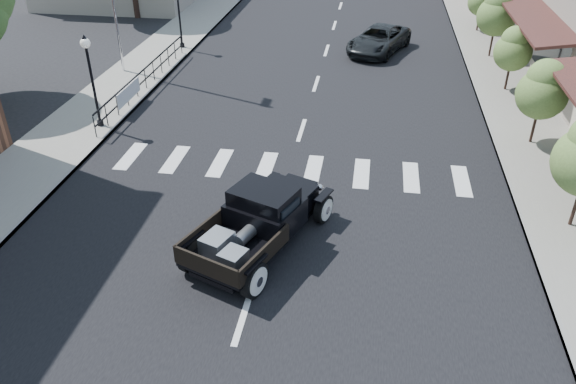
# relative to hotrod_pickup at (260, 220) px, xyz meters

# --- Properties ---
(ground) EXTENTS (120.00, 120.00, 0.00)m
(ground) POSITION_rel_hotrod_pickup_xyz_m (0.13, 0.36, -0.85)
(ground) COLOR black
(ground) RESTS_ON ground
(road) EXTENTS (14.00, 80.00, 0.02)m
(road) POSITION_rel_hotrod_pickup_xyz_m (0.13, 15.36, -0.84)
(road) COLOR black
(road) RESTS_ON ground
(road_markings) EXTENTS (12.00, 60.00, 0.06)m
(road_markings) POSITION_rel_hotrod_pickup_xyz_m (0.13, 10.36, -0.85)
(road_markings) COLOR silver
(road_markings) RESTS_ON ground
(sidewalk_left) EXTENTS (3.00, 80.00, 0.15)m
(sidewalk_left) POSITION_rel_hotrod_pickup_xyz_m (-8.37, 15.36, -0.78)
(sidewalk_left) COLOR gray
(sidewalk_left) RESTS_ON ground
(sidewalk_right) EXTENTS (3.00, 80.00, 0.15)m
(sidewalk_right) POSITION_rel_hotrod_pickup_xyz_m (8.63, 15.36, -0.78)
(sidewalk_right) COLOR gray
(sidewalk_right) RESTS_ON ground
(railing) EXTENTS (0.08, 10.00, 1.00)m
(railing) POSITION_rel_hotrod_pickup_xyz_m (-7.17, 10.36, -0.20)
(railing) COLOR black
(railing) RESTS_ON sidewalk_left
(banner) EXTENTS (0.04, 2.20, 0.60)m
(banner) POSITION_rel_hotrod_pickup_xyz_m (-7.09, 8.36, -0.40)
(banner) COLOR silver
(banner) RESTS_ON sidewalk_left
(lamp_post_b) EXTENTS (0.36, 0.36, 3.46)m
(lamp_post_b) POSITION_rel_hotrod_pickup_xyz_m (-7.47, 6.36, 1.03)
(lamp_post_b) COLOR black
(lamp_post_b) RESTS_ON sidewalk_left
(lamp_post_c) EXTENTS (0.36, 0.36, 3.46)m
(lamp_post_c) POSITION_rel_hotrod_pickup_xyz_m (-7.47, 16.36, 1.03)
(lamp_post_c) COLOR black
(lamp_post_c) RESTS_ON sidewalk_left
(small_tree_b) EXTENTS (1.75, 1.75, 2.92)m
(small_tree_b) POSITION_rel_hotrod_pickup_xyz_m (8.43, 7.40, 0.76)
(small_tree_b) COLOR #557234
(small_tree_b) RESTS_ON sidewalk_right
(small_tree_c) EXTENTS (1.59, 1.59, 2.64)m
(small_tree_c) POSITION_rel_hotrod_pickup_xyz_m (8.43, 12.64, 0.62)
(small_tree_c) COLOR #557234
(small_tree_c) RESTS_ON sidewalk_right
(small_tree_d) EXTENTS (1.91, 1.91, 3.19)m
(small_tree_d) POSITION_rel_hotrod_pickup_xyz_m (8.43, 17.32, 0.89)
(small_tree_d) COLOR #557234
(small_tree_d) RESTS_ON sidewalk_right
(small_tree_e) EXTENTS (1.55, 1.55, 2.58)m
(small_tree_e) POSITION_rel_hotrod_pickup_xyz_m (8.43, 22.09, 0.59)
(small_tree_e) COLOR #557234
(small_tree_e) RESTS_ON sidewalk_right
(hotrod_pickup) EXTENTS (3.95, 5.42, 1.70)m
(hotrod_pickup) POSITION_rel_hotrod_pickup_xyz_m (0.00, 0.00, 0.00)
(hotrod_pickup) COLOR black
(hotrod_pickup) RESTS_ON ground
(second_car) EXTENTS (3.68, 5.14, 1.30)m
(second_car) POSITION_rel_hotrod_pickup_xyz_m (2.82, 17.53, -0.20)
(second_car) COLOR black
(second_car) RESTS_ON ground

